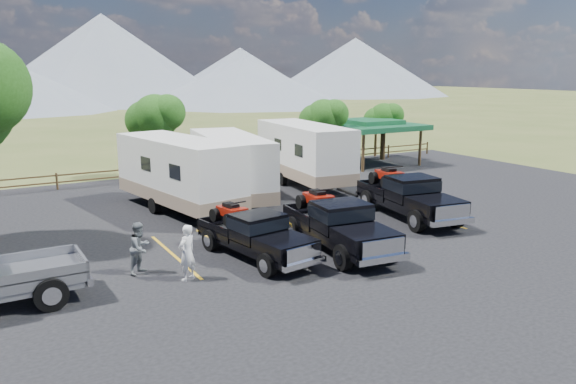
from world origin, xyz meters
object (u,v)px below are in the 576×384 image
trailer_right (304,153)px  pavilion (370,125)px  rig_left (254,233)px  trailer_left (179,173)px  rig_right (408,195)px  person_b (140,248)px  rig_center (337,223)px  person_a (187,252)px  trailer_center (231,167)px

trailer_right → pavilion: bearing=33.2°
rig_left → trailer_left: trailer_left is taller
rig_right → person_b: (-12.63, -1.15, -0.17)m
rig_left → trailer_right: size_ratio=0.56×
rig_center → trailer_left: bearing=116.1°
rig_center → trailer_right: trailer_right is taller
pavilion → person_b: size_ratio=3.54×
pavilion → trailer_left: (-16.56, -6.64, -0.93)m
rig_center → person_a: size_ratio=3.48×
trailer_right → person_a: size_ratio=5.60×
rig_left → rig_right: (8.62, 1.57, 0.16)m
person_a → rig_left: bearing=171.0°
rig_left → trailer_left: size_ratio=0.57×
pavilion → rig_center: bearing=-131.2°
rig_center → trailer_center: 9.22m
trailer_right → person_b: trailer_right is taller
rig_right → person_a: bearing=-159.1°
trailer_center → person_a: size_ratio=5.39×
pavilion → person_a: pavilion is taller
trailer_center → trailer_right: size_ratio=0.96×
rig_center → trailer_center: size_ratio=0.65×
trailer_left → person_b: (-3.95, -7.50, -0.95)m
pavilion → rig_left: size_ratio=1.08×
trailer_center → trailer_left: bearing=-159.8°
pavilion → person_b: bearing=-145.4°
rig_left → person_a: (-2.86, -0.94, 0.03)m
trailer_left → person_b: 8.53m
pavilion → trailer_center: 14.96m
rig_right → trailer_center: trailer_center is taller
pavilion → rig_right: 15.29m
rig_right → rig_left: bearing=-161.2°
trailer_right → person_b: size_ratio=5.87×
trailer_center → rig_left: bearing=-99.5°
rig_center → trailer_right: size_ratio=0.62×
trailer_center → person_a: 11.07m
person_a → trailer_left: bearing=-134.8°
rig_left → person_a: bearing=-171.0°
pavilion → person_a: 24.88m
pavilion → person_a: bearing=-141.3°
rig_left → person_b: rig_left is taller
rig_center → pavilion: bearing=54.6°
pavilion → trailer_left: size_ratio=0.62×
rig_left → trailer_right: bearing=41.7°
trailer_left → person_a: (-2.81, -8.86, -0.90)m
rig_right → person_a: size_ratio=3.66×
person_a → trailer_center: bearing=-148.5°
person_b → trailer_right: bearing=2.0°
pavilion → rig_center: size_ratio=0.97×
rig_center → trailer_right: 12.23m
rig_left → person_a: size_ratio=3.12×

